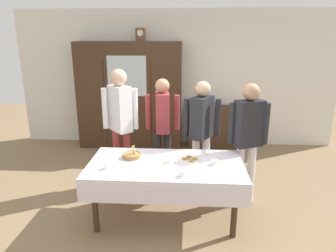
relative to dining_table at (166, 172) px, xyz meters
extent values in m
plane|color=#846B4C|center=(0.00, 0.24, -0.64)|extent=(12.00, 12.00, 0.00)
cube|color=silver|center=(0.00, 2.89, 0.71)|extent=(6.40, 0.10, 2.70)
cylinder|color=#3D2819|center=(-0.79, -0.31, -0.29)|extent=(0.07, 0.07, 0.70)
cylinder|color=#3D2819|center=(0.79, -0.31, -0.29)|extent=(0.07, 0.07, 0.70)
cylinder|color=#3D2819|center=(-0.79, 0.38, -0.29)|extent=(0.07, 0.07, 0.70)
cylinder|color=#3D2819|center=(0.79, 0.38, -0.29)|extent=(0.07, 0.07, 0.70)
cube|color=silver|center=(0.00, 0.04, 0.08)|extent=(1.86, 0.97, 0.03)
cube|color=silver|center=(0.00, -0.45, -0.06)|extent=(1.86, 0.01, 0.24)
cube|color=#3D2819|center=(-0.90, 2.59, 0.41)|extent=(2.04, 0.45, 2.09)
cube|color=silver|center=(-0.90, 2.36, 0.83)|extent=(0.73, 0.01, 0.75)
cube|color=black|center=(-1.35, 2.36, 0.30)|extent=(0.01, 0.01, 1.68)
cube|color=black|center=(-0.45, 2.36, 0.30)|extent=(0.01, 0.01, 1.68)
cube|color=brown|center=(-0.65, 2.59, 1.58)|extent=(0.18, 0.10, 0.24)
cylinder|color=white|center=(-0.65, 2.54, 1.60)|extent=(0.11, 0.01, 0.11)
cube|color=black|center=(-0.65, 2.53, 1.62)|extent=(0.00, 0.00, 0.04)
cube|color=black|center=(-0.63, 2.53, 1.60)|extent=(0.05, 0.00, 0.00)
cube|color=#3D2819|center=(0.80, 2.64, -0.22)|extent=(1.06, 0.35, 0.84)
cube|color=#99332D|center=(0.80, 2.64, 0.22)|extent=(0.16, 0.22, 0.03)
cube|color=#B29333|center=(0.80, 2.64, 0.24)|extent=(0.14, 0.21, 0.02)
cube|color=#2D5184|center=(0.80, 2.64, 0.27)|extent=(0.16, 0.19, 0.03)
cylinder|color=white|center=(0.05, 0.06, 0.10)|extent=(0.13, 0.13, 0.01)
cylinder|color=white|center=(0.05, 0.06, 0.13)|extent=(0.08, 0.08, 0.05)
torus|color=white|center=(0.08, 0.06, 0.13)|extent=(0.04, 0.01, 0.04)
cylinder|color=white|center=(-0.67, -0.16, 0.10)|extent=(0.13, 0.13, 0.01)
cylinder|color=white|center=(-0.67, -0.16, 0.13)|extent=(0.08, 0.08, 0.05)
torus|color=white|center=(-0.63, -0.16, 0.13)|extent=(0.04, 0.01, 0.04)
cylinder|color=silver|center=(0.58, 0.03, 0.10)|extent=(0.13, 0.13, 0.01)
cylinder|color=silver|center=(0.58, 0.03, 0.13)|extent=(0.08, 0.08, 0.05)
torus|color=silver|center=(0.62, 0.03, 0.13)|extent=(0.04, 0.01, 0.04)
cylinder|color=#47230F|center=(0.58, 0.03, 0.15)|extent=(0.06, 0.06, 0.01)
cylinder|color=white|center=(0.46, 0.32, 0.10)|extent=(0.13, 0.13, 0.01)
cylinder|color=white|center=(0.46, 0.32, 0.13)|extent=(0.08, 0.08, 0.05)
torus|color=white|center=(0.50, 0.32, 0.13)|extent=(0.04, 0.01, 0.04)
cylinder|color=white|center=(0.21, -0.30, 0.10)|extent=(0.13, 0.13, 0.01)
cylinder|color=white|center=(0.21, -0.30, 0.13)|extent=(0.08, 0.08, 0.05)
torus|color=white|center=(0.24, -0.30, 0.13)|extent=(0.04, 0.01, 0.04)
cylinder|color=#9E7542|center=(-0.44, 0.19, 0.12)|extent=(0.22, 0.22, 0.05)
torus|color=#9E7542|center=(-0.44, 0.19, 0.14)|extent=(0.24, 0.24, 0.02)
cylinder|color=tan|center=(-0.42, 0.17, 0.19)|extent=(0.04, 0.04, 0.12)
cylinder|color=tan|center=(-0.41, 0.19, 0.19)|extent=(0.04, 0.03, 0.12)
cylinder|color=tan|center=(-0.42, 0.20, 0.19)|extent=(0.03, 0.04, 0.12)
cylinder|color=white|center=(0.29, 0.14, 0.10)|extent=(0.28, 0.28, 0.01)
ellipsoid|color=#BC7F3D|center=(0.35, 0.15, 0.12)|extent=(0.07, 0.05, 0.04)
ellipsoid|color=#BC7F3D|center=(0.28, 0.20, 0.12)|extent=(0.07, 0.05, 0.04)
ellipsoid|color=#BC7F3D|center=(0.23, 0.14, 0.12)|extent=(0.07, 0.05, 0.04)
ellipsoid|color=#BC7F3D|center=(0.30, 0.08, 0.12)|extent=(0.07, 0.05, 0.04)
cube|color=silver|center=(0.00, 0.28, 0.10)|extent=(0.10, 0.01, 0.00)
ellipsoid|color=silver|center=(0.05, 0.28, 0.10)|extent=(0.03, 0.02, 0.01)
cube|color=silver|center=(0.79, -0.18, 0.10)|extent=(0.10, 0.01, 0.00)
ellipsoid|color=silver|center=(0.84, -0.18, 0.10)|extent=(0.03, 0.02, 0.01)
cylinder|color=silver|center=(0.97, 0.52, -0.23)|extent=(0.11, 0.11, 0.81)
cylinder|color=silver|center=(1.12, 0.52, -0.23)|extent=(0.11, 0.11, 0.81)
cube|color=#232328|center=(1.04, 0.52, 0.47)|extent=(0.41, 0.33, 0.61)
sphere|color=tan|center=(1.04, 0.52, 0.89)|extent=(0.22, 0.22, 0.22)
cylinder|color=#232328|center=(0.82, 0.52, 0.47)|extent=(0.08, 0.08, 0.55)
cylinder|color=#232328|center=(1.26, 0.52, 0.47)|extent=(0.08, 0.08, 0.55)
cylinder|color=silver|center=(0.38, 0.84, -0.24)|extent=(0.11, 0.11, 0.80)
cylinder|color=silver|center=(0.53, 0.84, -0.24)|extent=(0.11, 0.11, 0.80)
cube|color=#232328|center=(0.45, 0.84, 0.46)|extent=(0.35, 0.41, 0.60)
sphere|color=tan|center=(0.45, 0.84, 0.86)|extent=(0.22, 0.22, 0.22)
cylinder|color=#232328|center=(0.23, 0.84, 0.46)|extent=(0.08, 0.08, 0.54)
cylinder|color=#232328|center=(0.67, 0.84, 0.46)|extent=(0.08, 0.08, 0.54)
cylinder|color=#933338|center=(-0.79, 0.86, -0.20)|extent=(0.11, 0.11, 0.87)
cylinder|color=#933338|center=(-0.64, 0.86, -0.20)|extent=(0.11, 0.11, 0.87)
cube|color=silver|center=(-0.72, 0.86, 0.56)|extent=(0.39, 0.40, 0.65)
sphere|color=tan|center=(-0.72, 0.86, 1.01)|extent=(0.24, 0.24, 0.24)
cylinder|color=silver|center=(-0.94, 0.86, 0.56)|extent=(0.08, 0.08, 0.59)
cylinder|color=silver|center=(-0.50, 0.86, 0.56)|extent=(0.08, 0.08, 0.59)
cylinder|color=#232328|center=(-0.20, 1.13, -0.24)|extent=(0.11, 0.11, 0.79)
cylinder|color=#232328|center=(-0.05, 1.13, -0.24)|extent=(0.11, 0.11, 0.79)
cube|color=#933338|center=(-0.13, 1.13, 0.45)|extent=(0.24, 0.38, 0.59)
sphere|color=tan|center=(-0.13, 1.13, 0.85)|extent=(0.21, 0.21, 0.21)
cylinder|color=#933338|center=(-0.35, 1.13, 0.45)|extent=(0.08, 0.08, 0.53)
cylinder|color=#933338|center=(0.09, 1.13, 0.45)|extent=(0.08, 0.08, 0.53)
camera|label=1|loc=(0.24, -3.35, 1.58)|focal=32.79mm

